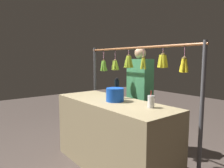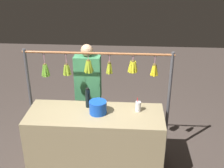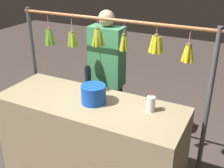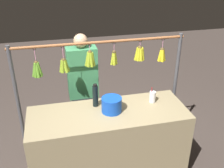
{
  "view_description": "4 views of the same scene",
  "coord_description": "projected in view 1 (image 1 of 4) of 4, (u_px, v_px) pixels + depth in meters",
  "views": [
    {
      "loc": [
        -2.08,
        1.65,
        1.46
      ],
      "look_at": [
        0.01,
        0.0,
        1.14
      ],
      "focal_mm": 33.25,
      "sensor_mm": 36.0,
      "label": 1
    },
    {
      "loc": [
        -0.45,
        3.24,
        2.85
      ],
      "look_at": [
        -0.22,
        0.0,
        1.35
      ],
      "focal_mm": 46.09,
      "sensor_mm": 36.0,
      "label": 2
    },
    {
      "loc": [
        -1.25,
        1.98,
        2.17
      ],
      "look_at": [
        -0.24,
        0.0,
        1.15
      ],
      "focal_mm": 45.32,
      "sensor_mm": 36.0,
      "label": 3
    },
    {
      "loc": [
        0.54,
        2.43,
        2.53
      ],
      "look_at": [
        -0.04,
        0.0,
        1.27
      ],
      "focal_mm": 41.89,
      "sensor_mm": 36.0,
      "label": 4
    }
  ],
  "objects": [
    {
      "name": "ground_plane",
      "position": [
        112.0,
        167.0,
        2.81
      ],
      "size": [
        12.0,
        12.0,
        0.0
      ],
      "primitive_type": "plane",
      "color": "#483C36"
    },
    {
      "name": "blue_bucket",
      "position": [
        115.0,
        95.0,
        2.67
      ],
      "size": [
        0.23,
        0.23,
        0.17
      ],
      "primitive_type": "cylinder",
      "color": "blue",
      "rests_on": "market_counter"
    },
    {
      "name": "market_counter",
      "position": [
        112.0,
        135.0,
        2.75
      ],
      "size": [
        1.81,
        0.67,
        0.92
      ],
      "primitive_type": "cube",
      "color": "tan",
      "rests_on": "ground"
    },
    {
      "name": "vendor_person",
      "position": [
        140.0,
        100.0,
        3.3
      ],
      "size": [
        0.39,
        0.21,
        1.64
      ],
      "color": "#2D2D38",
      "rests_on": "ground"
    },
    {
      "name": "water_bottle",
      "position": [
        117.0,
        89.0,
        2.88
      ],
      "size": [
        0.07,
        0.07,
        0.28
      ],
      "color": "black",
      "rests_on": "market_counter"
    },
    {
      "name": "drink_cup",
      "position": [
        151.0,
        102.0,
        2.32
      ],
      "size": [
        0.08,
        0.08,
        0.19
      ],
      "color": "silver",
      "rests_on": "market_counter"
    },
    {
      "name": "display_rack",
      "position": [
        135.0,
        77.0,
        2.91
      ],
      "size": [
        2.06,
        0.14,
        1.65
      ],
      "color": "#4C4C51",
      "rests_on": "ground"
    }
  ]
}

